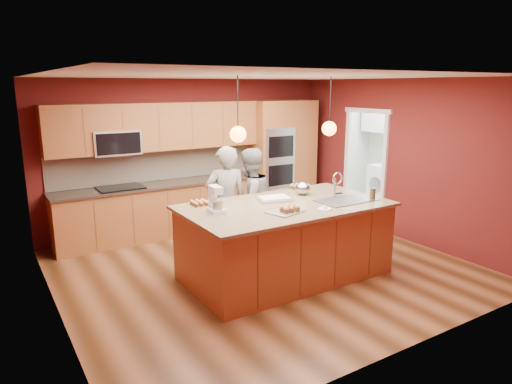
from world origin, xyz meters
TOP-DOWN VIEW (x-y plane):
  - floor at (0.00, 0.00)m, footprint 5.50×5.50m
  - ceiling at (0.00, 0.00)m, footprint 5.50×5.50m
  - wall_back at (0.00, 2.50)m, footprint 5.50×0.00m
  - wall_front at (0.00, -2.50)m, footprint 5.50×0.00m
  - wall_left at (-2.75, 0.00)m, footprint 0.00×5.00m
  - wall_right at (2.75, 0.00)m, footprint 0.00×5.00m
  - cabinet_run at (-0.68, 2.25)m, footprint 3.74×0.64m
  - oven_column at (1.85, 2.19)m, footprint 1.30×0.62m
  - doorway_trim at (2.73, 0.80)m, footprint 0.08×1.11m
  - laundry_room at (4.35, 1.20)m, footprint 2.60×2.70m
  - pendant_left at (-0.62, -0.35)m, footprint 0.20×0.20m
  - pendant_right at (0.83, -0.35)m, footprint 0.20×0.20m
  - island at (0.12, -0.36)m, footprint 2.78×1.55m
  - person_left at (-0.25, 0.67)m, footprint 0.72×0.57m
  - person_right at (0.16, 0.67)m, footprint 0.92×0.79m
  - stand_mixer at (-0.88, -0.24)m, footprint 0.20×0.26m
  - sheet_cake at (0.11, -0.09)m, footprint 0.52×0.43m
  - cooling_rack at (-0.12, -0.68)m, footprint 0.53×0.45m
  - mixing_bowl at (0.65, -0.03)m, footprint 0.23×0.23m
  - plate at (0.38, -0.85)m, footprint 0.17×0.17m
  - tumbler at (1.32, -0.76)m, footprint 0.08×0.08m
  - phone at (1.14, -0.26)m, footprint 0.13×0.07m
  - cupcakes_left at (-0.90, 0.21)m, footprint 0.22×0.22m
  - cupcakes_rack at (-0.09, -0.73)m, footprint 0.26×0.17m
  - cupcakes_right at (0.84, 0.27)m, footprint 0.26×0.26m
  - washer at (4.21, 0.92)m, footprint 0.84×0.85m
  - dryer at (4.20, 1.62)m, footprint 0.58×0.60m

SIDE VIEW (x-z plane):
  - floor at x=0.00m, z-range 0.00..0.00m
  - dryer at x=4.20m, z-range 0.00..0.89m
  - island at x=0.12m, z-range -0.18..1.22m
  - washer at x=4.21m, z-range 0.00..1.10m
  - person_right at x=0.16m, z-range 0.00..1.66m
  - person_left at x=-0.25m, z-range 0.00..1.73m
  - cabinet_run at x=-0.68m, z-range -0.17..2.13m
  - phone at x=1.14m, z-range 1.02..1.03m
  - plate at x=0.38m, z-range 1.02..1.04m
  - cooling_rack at x=-0.12m, z-range 1.02..1.04m
  - sheet_cake at x=0.11m, z-range 1.02..1.07m
  - doorway_trim at x=2.73m, z-range -0.05..2.15m
  - cupcakes_left at x=-0.90m, z-range 1.02..1.09m
  - cupcakes_right at x=0.84m, z-range 1.02..1.10m
  - cupcakes_rack at x=-0.09m, z-range 1.04..1.12m
  - tumbler at x=1.32m, z-range 1.02..1.17m
  - mixing_bowl at x=0.65m, z-range 1.02..1.21m
  - oven_column at x=1.85m, z-range 0.00..2.30m
  - stand_mixer at x=-0.88m, z-range 1.00..1.34m
  - wall_back at x=0.00m, z-range -1.40..4.10m
  - wall_front at x=0.00m, z-range -1.40..4.10m
  - wall_left at x=-2.75m, z-range -1.15..3.85m
  - wall_right at x=2.75m, z-range -1.15..3.85m
  - laundry_room at x=4.35m, z-range 0.60..3.30m
  - pendant_left at x=-0.62m, z-range 1.60..2.40m
  - pendant_right at x=0.83m, z-range 1.60..2.40m
  - ceiling at x=0.00m, z-range 2.70..2.70m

